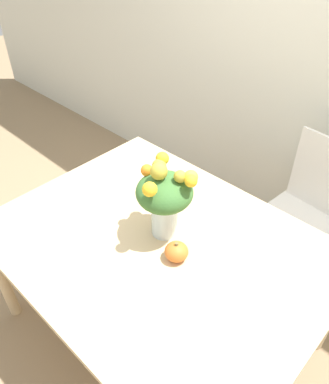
# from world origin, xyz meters

# --- Properties ---
(ground_plane) EXTENTS (12.00, 12.00, 0.00)m
(ground_plane) POSITION_xyz_m (0.00, 0.00, 0.00)
(ground_plane) COLOR #8E7556
(wall_back) EXTENTS (8.00, 0.06, 2.70)m
(wall_back) POSITION_xyz_m (0.00, 1.31, 1.35)
(wall_back) COLOR silver
(wall_back) RESTS_ON ground_plane
(dining_table) EXTENTS (1.54, 1.18, 0.72)m
(dining_table) POSITION_xyz_m (0.00, 0.00, 0.65)
(dining_table) COLOR #D1B284
(dining_table) RESTS_ON ground_plane
(flower_vase) EXTENTS (0.27, 0.27, 0.40)m
(flower_vase) POSITION_xyz_m (-0.03, 0.07, 0.94)
(flower_vase) COLOR silver
(flower_vase) RESTS_ON dining_table
(pumpkin) EXTENTS (0.11, 0.11, 0.10)m
(pumpkin) POSITION_xyz_m (0.12, -0.02, 0.77)
(pumpkin) COLOR orange
(pumpkin) RESTS_ON dining_table
(dining_chair_near_window) EXTENTS (0.46, 0.46, 0.94)m
(dining_chair_near_window) POSITION_xyz_m (0.30, 0.94, 0.48)
(dining_chair_near_window) COLOR white
(dining_chair_near_window) RESTS_ON ground_plane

